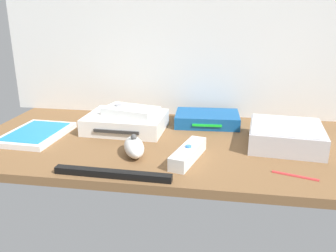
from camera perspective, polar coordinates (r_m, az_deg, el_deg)
ground_plane at (r=89.31cm, az=-0.00°, el=-3.05°), size 100.00×48.00×2.00cm
back_wall at (r=107.52cm, az=2.21°, el=18.56°), size 110.00×1.20×64.00cm
game_console at (r=97.20cm, az=-6.84°, el=0.62°), size 21.55×17.07×4.40cm
mini_computer at (r=89.56cm, az=18.58°, el=-1.50°), size 18.56×18.56×5.30cm
game_case at (r=98.01cm, az=-20.62°, el=-1.20°), size 14.54×19.66×1.56cm
network_router at (r=101.81cm, az=6.37°, el=1.16°), size 18.60×13.06×3.40cm
remote_wand at (r=77.60cm, az=3.30°, el=-4.48°), size 7.09×15.23×3.40cm
remote_nunchuk at (r=80.05cm, az=-5.54°, el=-3.40°), size 7.79×10.92×5.10cm
remote_classic_pad at (r=96.30cm, az=-6.05°, el=2.47°), size 15.94×11.34×2.40cm
sensor_bar at (r=70.99cm, az=-9.01°, el=-7.68°), size 24.04×2.49×1.40cm
stylus_pen at (r=74.98cm, az=19.96°, el=-7.45°), size 8.79×3.40×0.70cm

